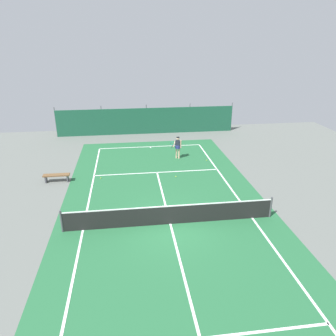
% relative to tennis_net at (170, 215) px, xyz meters
% --- Properties ---
extents(ground_plane, '(36.00, 36.00, 0.00)m').
position_rel_tennis_net_xyz_m(ground_plane, '(0.00, 0.00, -0.51)').
color(ground_plane, slate).
extents(court_surface, '(11.02, 26.60, 0.01)m').
position_rel_tennis_net_xyz_m(court_surface, '(0.00, 0.00, -0.51)').
color(court_surface, '#236038').
rests_on(court_surface, ground).
extents(tennis_net, '(10.12, 0.10, 1.10)m').
position_rel_tennis_net_xyz_m(tennis_net, '(0.00, 0.00, 0.00)').
color(tennis_net, black).
rests_on(tennis_net, ground).
extents(back_fence, '(16.30, 0.98, 2.70)m').
position_rel_tennis_net_xyz_m(back_fence, '(-0.00, 16.36, 0.16)').
color(back_fence, '#195138').
rests_on(back_fence, ground).
extents(tennis_player, '(0.86, 0.62, 1.64)m').
position_rel_tennis_net_xyz_m(tennis_player, '(1.79, 8.92, 0.45)').
color(tennis_player, '#D8AD8C').
rests_on(tennis_player, ground).
extents(tennis_ball_near_player, '(0.07, 0.07, 0.07)m').
position_rel_tennis_net_xyz_m(tennis_ball_near_player, '(-3.65, 5.91, -0.48)').
color(tennis_ball_near_player, '#CCDB33').
rests_on(tennis_ball_near_player, ground).
extents(tennis_ball_midcourt, '(0.07, 0.07, 0.07)m').
position_rel_tennis_net_xyz_m(tennis_ball_midcourt, '(1.13, 5.51, -0.48)').
color(tennis_ball_midcourt, '#CCDB33').
rests_on(tennis_ball_midcourt, ground).
extents(tennis_ball_by_sideline, '(0.07, 0.07, 0.07)m').
position_rel_tennis_net_xyz_m(tennis_ball_by_sideline, '(3.82, 8.18, -0.48)').
color(tennis_ball_by_sideline, '#CCDB33').
rests_on(tennis_ball_by_sideline, ground).
extents(parked_car, '(2.05, 4.22, 1.68)m').
position_rel_tennis_net_xyz_m(parked_car, '(-0.08, 18.30, 0.33)').
color(parked_car, silver).
rests_on(parked_car, ground).
extents(courtside_bench, '(1.60, 0.40, 0.49)m').
position_rel_tennis_net_xyz_m(courtside_bench, '(-6.31, 5.78, -0.14)').
color(courtside_bench, brown).
rests_on(courtside_bench, ground).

